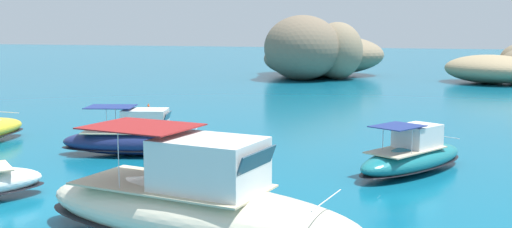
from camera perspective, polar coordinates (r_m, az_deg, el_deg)
The scene contains 8 objects.
ground_plane at distance 23.68m, azimuth -14.37°, elevation -8.01°, with size 400.00×400.00×0.00m, color #0C5B7A.
islet_large at distance 83.39m, azimuth 5.63°, elevation 5.76°, with size 18.23×24.40×8.40m.
islet_small at distance 79.70m, azimuth 22.53°, elevation 4.20°, with size 15.34×15.51×4.79m.
motorboat_navy at distance 31.56m, azimuth -11.18°, elevation -2.40°, with size 8.45×4.84×2.54m.
motorboat_cream at distance 18.37m, azimuth -5.81°, elevation -8.92°, with size 11.44×4.55×3.48m.
motorboat_teal at distance 28.09m, azimuth 14.82°, elevation -3.97°, with size 5.31×7.51×2.30m.
dinghy_tender at distance 27.15m, azimuth -1.36°, elevation -5.21°, with size 1.57×2.87×0.58m.
channel_buoy at distance 41.47m, azimuth -10.26°, elevation -0.56°, with size 0.56×0.56×1.48m.
Camera 1 is at (13.11, -18.64, 6.45)m, focal length 41.65 mm.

